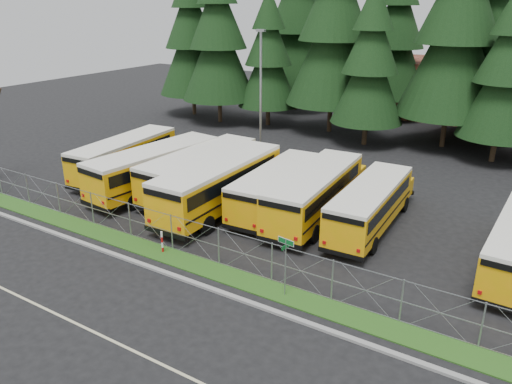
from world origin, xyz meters
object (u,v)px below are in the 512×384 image
Objects in this scene: bus_1 at (160,169)px; bus_4 at (279,188)px; bus_0 at (128,157)px; bus_3 at (223,185)px; bus_6 at (372,206)px; bus_5 at (317,194)px; striped_bollard at (162,242)px; light_standard at (261,91)px; street_sign at (286,255)px; bus_2 at (203,172)px.

bus_4 is at bearing 16.16° from bus_1.
bus_0 is 9.76m from bus_3.
bus_4 is at bearing -3.26° from bus_0.
bus_4 is at bearing -179.20° from bus_6.
bus_5 reaches higher than bus_4.
bus_4 is at bearing 178.90° from bus_5.
bus_6 is at bearing 46.67° from striped_bollard.
bus_3 is at bearing -70.51° from light_standard.
bus_0 is 19.45m from street_sign.
street_sign is (17.65, -8.14, 0.61)m from bus_0.
bus_5 is (15.11, 0.44, 0.06)m from bus_0.
street_sign is (2.54, -8.58, 0.55)m from bus_5.
bus_0 is at bearing 178.26° from bus_5.
bus_5 is 9.41× the size of striped_bollard.
bus_0 is at bearing 170.46° from bus_3.
street_sign is at bearing -40.61° from bus_3.
bus_1 is 1.02× the size of bus_2.
bus_2 is 1.10× the size of bus_4.
bus_6 is at bearing -0.40° from bus_4.
bus_5 is (5.46, 1.91, -0.11)m from bus_3.
bus_1 is 1.15× the size of light_standard.
bus_2 is 1.12× the size of light_standard.
bus_4 is at bearing -52.74° from light_standard.
bus_2 is 9.86m from light_standard.
bus_6 is (11.53, 0.55, -0.13)m from bus_2.
bus_3 reaches higher than striped_bollard.
light_standard is at bearing 124.01° from bus_4.
bus_3 is 10.43m from street_sign.
bus_6 is 1.02× the size of light_standard.
street_sign is at bearing -1.57° from striped_bollard.
striped_bollard is (10.34, -7.94, -0.82)m from bus_0.
striped_bollard is at bearing -84.69° from bus_3.
bus_5 is 9.68m from striped_bollard.
bus_5 is at bearing -43.11° from light_standard.
bus_0 is at bearing -123.26° from light_standard.
bus_6 reaches higher than striped_bollard.
bus_4 is 2.57m from bus_5.
bus_5 is 3.32m from bus_6.
bus_1 is 9.24m from striped_bollard.
bus_2 is 5.66m from bus_4.
bus_2 is 3.16m from bus_3.
light_standard is (-11.73, 17.17, 3.47)m from street_sign.
light_standard is (-0.97, 8.96, 4.01)m from bus_2.
light_standard is at bearing 144.02° from bus_6.
bus_0 is 15.12m from bus_5.
bus_1 reaches higher than bus_0.
bus_4 is 0.91× the size of bus_5.
bus_1 is at bearing -99.97° from light_standard.
bus_1 is 11.09m from bus_5.
bus_2 is (6.89, 0.08, 0.06)m from bus_0.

